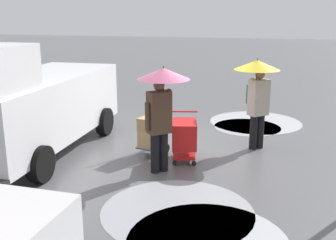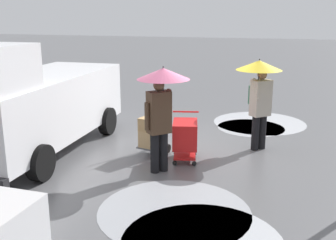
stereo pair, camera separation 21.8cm
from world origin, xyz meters
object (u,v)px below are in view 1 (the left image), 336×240
Objects in this scene: shopping_cart_vendor at (184,136)px; pedestrian_black_side at (257,83)px; cargo_van_parked_right at (30,104)px; pedestrian_pink_side at (162,95)px; hand_dolly_boxes at (151,132)px.

shopping_cart_vendor is 0.47× the size of pedestrian_black_side.
pedestrian_pink_side is at bearing 176.54° from cargo_van_parked_right.
pedestrian_pink_side is at bearing 67.08° from shopping_cart_vendor.
cargo_van_parked_right is 3.50m from shopping_cart_vendor.
shopping_cart_vendor is 0.82m from hand_dolly_boxes.
cargo_van_parked_right reaches higher than pedestrian_pink_side.
pedestrian_black_side is at bearing -131.69° from pedestrian_pink_side.
cargo_van_parked_right is 5.16m from pedestrian_black_side.
pedestrian_pink_side is (0.30, 0.72, 1.02)m from shopping_cart_vendor.
cargo_van_parked_right is 2.77m from hand_dolly_boxes.
pedestrian_pink_side and pedestrian_black_side have the same top height.
cargo_van_parked_right is at bearing 20.03° from pedestrian_black_side.
cargo_van_parked_right is at bearing -3.46° from pedestrian_pink_side.
pedestrian_pink_side is (-3.10, 0.19, 0.41)m from cargo_van_parked_right.
hand_dolly_boxes is 1.46m from pedestrian_pink_side.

